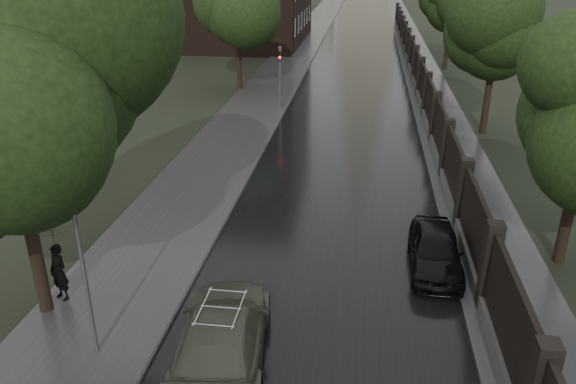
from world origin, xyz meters
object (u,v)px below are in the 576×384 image
at_px(tree_right_c, 451,8).
at_px(car_right_near, 435,250).
at_px(pedestrian_umbrella, 53,243).
at_px(lamp_post, 83,265).
at_px(volga_sedan, 222,335).
at_px(traffic_light, 280,73).
at_px(tree_left_far, 237,15).
at_px(tree_right_b, 495,42).
at_px(tree_left_near, 1,88).

xyz_separation_m(tree_right_c, car_right_near, (-4.10, -33.01, -4.28)).
height_order(tree_right_c, pedestrian_umbrella, tree_right_c).
distance_m(lamp_post, pedestrian_umbrella, 2.97).
bearing_deg(lamp_post, volga_sedan, 5.04).
distance_m(traffic_light, volga_sedan, 23.36).
distance_m(tree_left_far, lamp_post, 28.73).
relative_size(tree_left_far, tree_right_b, 1.05).
relative_size(tree_right_b, tree_right_c, 1.00).
bearing_deg(lamp_post, traffic_light, 87.32).
bearing_deg(traffic_light, tree_left_far, 126.47).
xyz_separation_m(traffic_light, car_right_near, (7.70, -18.01, -1.73)).
bearing_deg(tree_left_near, tree_right_c, 67.80).
xyz_separation_m(lamp_post, pedestrian_umbrella, (-2.01, 2.07, -0.72)).
bearing_deg(traffic_light, volga_sedan, -84.87).
height_order(tree_left_near, tree_left_far, tree_left_near).
xyz_separation_m(tree_left_far, tree_right_c, (15.50, 10.00, -0.29)).
relative_size(tree_right_b, car_right_near, 1.78).
xyz_separation_m(tree_left_near, volga_sedan, (5.38, -1.22, -5.65)).
bearing_deg(car_right_near, tree_right_c, 83.92).
relative_size(lamp_post, volga_sedan, 0.96).
bearing_deg(tree_right_c, tree_left_near, -112.20).
relative_size(volga_sedan, pedestrian_umbrella, 1.97).
bearing_deg(traffic_light, tree_right_c, 51.82).
relative_size(traffic_light, car_right_near, 1.02).
xyz_separation_m(tree_left_near, car_right_near, (11.00, 3.99, -5.75)).
bearing_deg(car_right_near, lamp_post, -147.05).
distance_m(tree_right_b, pedestrian_umbrella, 23.89).
bearing_deg(pedestrian_umbrella, volga_sedan, 5.68).
relative_size(traffic_light, volga_sedan, 0.76).
relative_size(tree_left_far, car_right_near, 1.88).
xyz_separation_m(lamp_post, traffic_light, (1.10, 23.49, -0.27)).
distance_m(lamp_post, car_right_near, 10.56).
relative_size(tree_left_far, volga_sedan, 1.40).
height_order(tree_left_near, traffic_light, tree_left_near).
xyz_separation_m(volga_sedan, car_right_near, (5.62, 5.21, -0.10)).
bearing_deg(tree_right_b, tree_right_c, 90.00).
bearing_deg(volga_sedan, lamp_post, -1.50).
bearing_deg(pedestrian_umbrella, lamp_post, -21.17).
bearing_deg(tree_left_far, tree_right_b, -27.30).
xyz_separation_m(tree_left_far, pedestrian_umbrella, (0.59, -26.43, -3.29)).
relative_size(tree_right_c, lamp_post, 1.37).
xyz_separation_m(car_right_near, pedestrian_umbrella, (-10.81, -3.41, 1.28)).
bearing_deg(lamp_post, car_right_near, 31.94).
relative_size(lamp_post, pedestrian_umbrella, 1.90).
bearing_deg(lamp_post, tree_right_b, 57.82).
relative_size(tree_left_far, pedestrian_umbrella, 2.75).
height_order(tree_left_near, car_right_near, tree_left_near).
distance_m(tree_left_near, pedestrian_umbrella, 4.51).
bearing_deg(tree_left_far, volga_sedan, -78.42).
relative_size(traffic_light, pedestrian_umbrella, 1.49).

